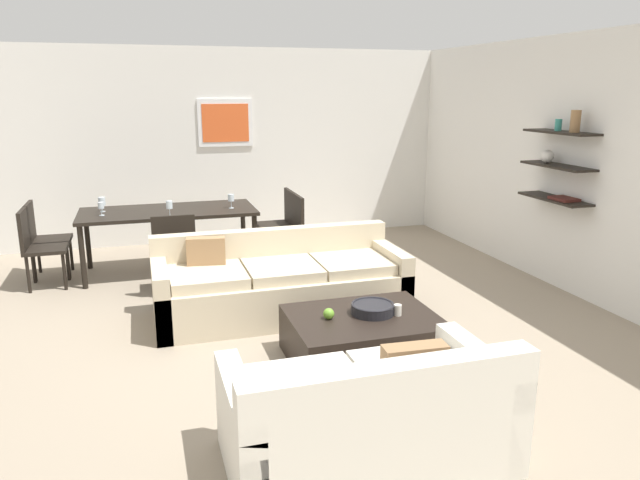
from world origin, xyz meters
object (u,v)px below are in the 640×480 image
(dining_chair_left_far, at_px, (42,234))
(wine_glass_left_far, at_px, (102,202))
(loveseat_white, at_px, (369,417))
(decorative_bowl, at_px, (373,308))
(wine_glass_foot, at_px, (169,205))
(candle_jar, at_px, (398,310))
(dining_chair_right_near, at_px, (289,226))
(coffee_table, at_px, (363,338))
(dining_chair_right_far, at_px, (281,219))
(wine_glass_left_near, at_px, (101,206))
(dining_chair_foot, at_px, (174,248))
(dining_chair_left_near, at_px, (37,243))
(dining_table, at_px, (168,215))
(sofa_beige, at_px, (280,285))
(wine_glass_right_near, at_px, (231,198))
(apple_on_coffee_table, at_px, (329,314))

(dining_chair_left_far, bearing_deg, wine_glass_left_far, -7.76)
(loveseat_white, relative_size, decorative_bowl, 4.65)
(decorative_bowl, xyz_separation_m, wine_glass_foot, (-1.42, 2.54, 0.45))
(wine_glass_left_far, bearing_deg, candle_jar, -53.48)
(decorative_bowl, xyz_separation_m, dining_chair_right_near, (-0.01, 2.73, 0.08))
(coffee_table, height_order, dining_chair_right_far, dining_chair_right_far)
(dining_chair_left_far, distance_m, wine_glass_foot, 1.59)
(dining_chair_left_far, height_order, dining_chair_right_near, same)
(loveseat_white, height_order, wine_glass_left_near, wine_glass_left_near)
(wine_glass_foot, relative_size, wine_glass_left_far, 1.05)
(dining_chair_foot, bearing_deg, dining_chair_left_near, 155.02)
(dining_table, distance_m, dining_chair_right_near, 1.44)
(candle_jar, height_order, dining_chair_right_near, dining_chair_right_near)
(dining_table, xyz_separation_m, dining_chair_foot, (0.00, -0.87, -0.18))
(sofa_beige, height_order, wine_glass_foot, wine_glass_foot)
(candle_jar, bearing_deg, dining_chair_left_near, 136.86)
(wine_glass_left_far, bearing_deg, dining_chair_left_far, 172.24)
(candle_jar, bearing_deg, wine_glass_right_near, 106.54)
(dining_table, relative_size, wine_glass_left_far, 11.81)
(loveseat_white, bearing_deg, dining_chair_left_near, 119.56)
(apple_on_coffee_table, relative_size, dining_chair_right_near, 0.10)
(decorative_bowl, relative_size, dining_chair_foot, 0.40)
(dining_chair_foot, height_order, dining_chair_right_near, same)
(dining_chair_left_near, height_order, wine_glass_foot, wine_glass_foot)
(loveseat_white, relative_size, dining_chair_left_near, 1.85)
(dining_chair_right_far, bearing_deg, decorative_bowl, -89.90)
(apple_on_coffee_table, bearing_deg, loveseat_white, -97.61)
(apple_on_coffee_table, bearing_deg, dining_chair_left_far, 128.02)
(apple_on_coffee_table, height_order, dining_chair_foot, dining_chair_foot)
(dining_chair_foot, relative_size, wine_glass_left_far, 5.14)
(coffee_table, xyz_separation_m, dining_chair_right_far, (0.09, 3.18, 0.31))
(candle_jar, bearing_deg, loveseat_white, -120.76)
(wine_glass_left_near, bearing_deg, dining_chair_foot, -45.84)
(wine_glass_right_near, bearing_deg, wine_glass_foot, -158.58)
(loveseat_white, xyz_separation_m, apple_on_coffee_table, (0.17, 1.30, 0.13))
(loveseat_white, distance_m, wine_glass_right_near, 4.18)
(dining_chair_right_far, height_order, dining_chair_left_near, same)
(dining_chair_right_far, bearing_deg, coffee_table, -91.56)
(loveseat_white, height_order, dining_chair_right_far, dining_chair_right_far)
(dining_table, bearing_deg, coffee_table, -65.83)
(sofa_beige, height_order, dining_chair_foot, dining_chair_foot)
(sofa_beige, distance_m, apple_on_coffee_table, 1.19)
(sofa_beige, bearing_deg, apple_on_coffee_table, -84.13)
(candle_jar, relative_size, dining_chair_left_far, 0.10)
(sofa_beige, relative_size, dining_chair_right_near, 2.71)
(dining_chair_left_far, bearing_deg, loveseat_white, -62.79)
(sofa_beige, relative_size, apple_on_coffee_table, 27.00)
(coffee_table, bearing_deg, sofa_beige, 108.61)
(loveseat_white, xyz_separation_m, wine_glass_left_near, (-1.61, 4.14, 0.57))
(loveseat_white, bearing_deg, apple_on_coffee_table, 82.39)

